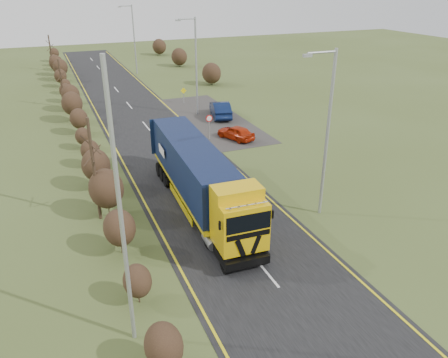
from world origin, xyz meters
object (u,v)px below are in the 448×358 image
car_blue_sedan (220,109)px  lorry (199,176)px  car_red_hatchback (236,133)px  speed_sign (209,123)px  streetlight_near (326,129)px

car_blue_sedan → lorry: bearing=77.6°
car_red_hatchback → speed_sign: (-2.11, 0.88, 0.90)m
streetlight_near → speed_sign: bearing=95.1°
streetlight_near → speed_sign: size_ratio=4.37×
car_red_hatchback → car_blue_sedan: (1.28, 6.67, 0.18)m
car_blue_sedan → speed_sign: 6.74m
car_blue_sedan → speed_sign: (-3.39, -5.79, 0.71)m
streetlight_near → speed_sign: streetlight_near is taller
car_red_hatchback → streetlight_near: 14.55m
speed_sign → car_blue_sedan: bearing=59.7°
lorry → speed_sign: 12.57m
lorry → car_red_hatchback: (7.11, 10.62, -1.61)m
car_blue_sedan → streetlight_near: bearing=97.6°
lorry → car_blue_sedan: lorry is taller
car_blue_sedan → streetlight_near: (-2.09, -20.44, 4.45)m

